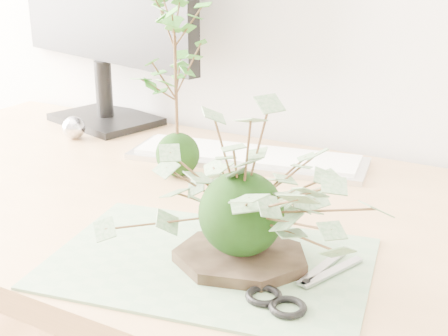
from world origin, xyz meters
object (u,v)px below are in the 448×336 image
Objects in this scene: desk at (233,257)px; keyboard at (247,157)px; maple_kokedama at (175,47)px; ivy_kokedama at (242,175)px.

desk is 0.24m from keyboard.
maple_kokedama is (-0.15, 0.08, 0.32)m from desk.
desk is 0.28m from ivy_kokedama.
maple_kokedama reaches higher than keyboard.
ivy_kokedama is 1.06× the size of maple_kokedama.
desk is 3.42× the size of keyboard.
desk is at bearing -26.65° from maple_kokedama.
ivy_kokedama is (0.10, -0.16, 0.21)m from desk.
maple_kokedama is 0.26m from keyboard.
desk is 4.92× the size of maple_kokedama.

